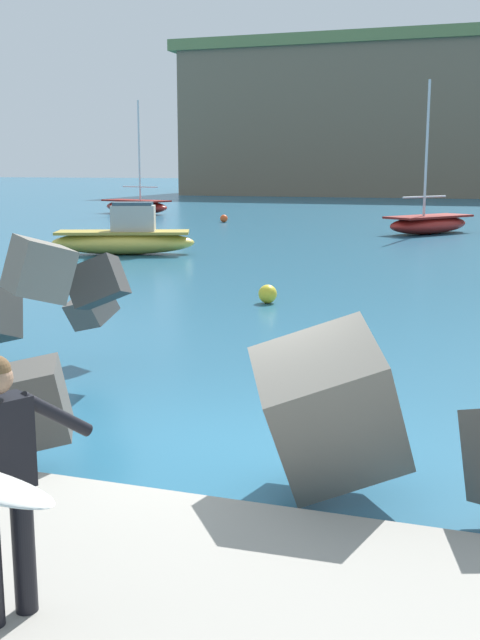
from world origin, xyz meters
name	(u,v)px	position (x,y,z in m)	size (l,w,h in m)	color
ground_plane	(233,449)	(0.00, 0.00, 0.00)	(400.00, 400.00, 0.00)	#235B7A
walkway_path	(35,635)	(0.00, -4.00, 0.12)	(48.00, 4.40, 0.24)	#9E998E
boat_near_right	(136,206)	(-20.98, 40.75, 0.54)	(5.66, 3.46, 7.48)	maroon
boat_mid_centre	(125,238)	(-10.32, 17.87, 0.61)	(5.44, 3.29, 1.90)	#EAC64C
boat_mid_right	(429,223)	(-0.61, 30.55, 0.50)	(4.36, 5.22, 7.10)	maroon
mooring_buoy_middle	(224,218)	(-12.54, 34.86, 0.22)	(0.44, 0.44, 0.44)	#E54C1E
mooring_buoy_outer	(268,294)	(-2.38, 9.44, 0.22)	(0.44, 0.44, 0.44)	yellow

